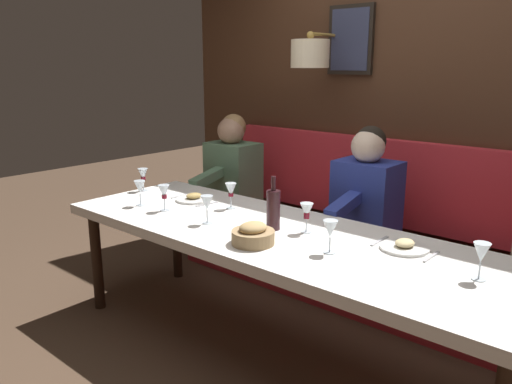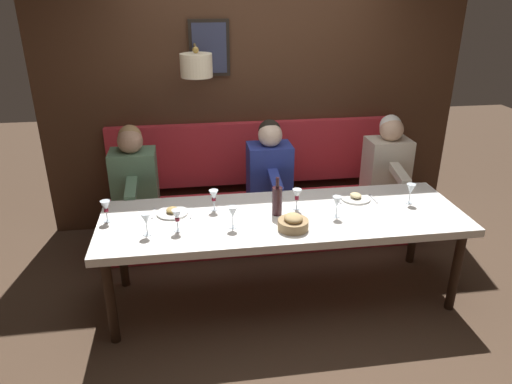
{
  "view_description": "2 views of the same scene",
  "coord_description": "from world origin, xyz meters",
  "px_view_note": "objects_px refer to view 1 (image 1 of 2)",
  "views": [
    {
      "loc": [
        -2.05,
        -1.62,
        1.62
      ],
      "look_at": [
        0.05,
        0.2,
        0.92
      ],
      "focal_mm": 35.42,
      "sensor_mm": 36.0,
      "label": 1
    },
    {
      "loc": [
        -3.15,
        0.68,
        2.33
      ],
      "look_at": [
        0.05,
        0.2,
        0.92
      ],
      "focal_mm": 33.23,
      "sensor_mm": 36.0,
      "label": 2
    }
  ],
  "objects_px": {
    "wine_glass_6": "(481,254)",
    "wine_glass_4": "(140,188)",
    "wine_glass_7": "(143,175)",
    "wine_bottle": "(273,209)",
    "diner_near": "(367,190)",
    "bread_bowl": "(253,235)",
    "wine_glass_1": "(207,204)",
    "dining_table": "(278,242)",
    "wine_glass_5": "(231,191)",
    "diner_middle": "(232,167)",
    "wine_glass_3": "(164,193)",
    "wine_glass_2": "(307,212)",
    "wine_glass_0": "(330,230)"
  },
  "relations": [
    {
      "from": "wine_glass_2",
      "to": "wine_glass_5",
      "type": "distance_m",
      "value": 0.64
    },
    {
      "from": "dining_table",
      "to": "wine_glass_4",
      "type": "bearing_deg",
      "value": 99.43
    },
    {
      "from": "wine_glass_0",
      "to": "wine_glass_1",
      "type": "relative_size",
      "value": 1.0
    },
    {
      "from": "wine_glass_7",
      "to": "bread_bowl",
      "type": "xyz_separation_m",
      "value": [
        -0.32,
        -1.33,
        -0.07
      ]
    },
    {
      "from": "wine_glass_0",
      "to": "wine_glass_5",
      "type": "relative_size",
      "value": 1.0
    },
    {
      "from": "wine_glass_1",
      "to": "bread_bowl",
      "type": "height_order",
      "value": "wine_glass_1"
    },
    {
      "from": "wine_glass_3",
      "to": "bread_bowl",
      "type": "bearing_deg",
      "value": -96.48
    },
    {
      "from": "wine_glass_2",
      "to": "bread_bowl",
      "type": "distance_m",
      "value": 0.34
    },
    {
      "from": "diner_near",
      "to": "bread_bowl",
      "type": "xyz_separation_m",
      "value": [
        -1.11,
        0.03,
        -0.03
      ]
    },
    {
      "from": "dining_table",
      "to": "wine_glass_5",
      "type": "height_order",
      "value": "wine_glass_5"
    },
    {
      "from": "bread_bowl",
      "to": "wine_glass_7",
      "type": "bearing_deg",
      "value": 76.49
    },
    {
      "from": "diner_near",
      "to": "wine_glass_1",
      "type": "distance_m",
      "value": 1.12
    },
    {
      "from": "wine_glass_6",
      "to": "wine_bottle",
      "type": "bearing_deg",
      "value": 92.34
    },
    {
      "from": "wine_glass_4",
      "to": "bread_bowl",
      "type": "distance_m",
      "value": 1.03
    },
    {
      "from": "wine_glass_5",
      "to": "bread_bowl",
      "type": "xyz_separation_m",
      "value": [
        -0.4,
        -0.54,
        -0.07
      ]
    },
    {
      "from": "wine_glass_0",
      "to": "wine_glass_3",
      "type": "distance_m",
      "value": 1.18
    },
    {
      "from": "wine_glass_4",
      "to": "diner_near",
      "type": "bearing_deg",
      "value": -45.02
    },
    {
      "from": "wine_glass_3",
      "to": "bread_bowl",
      "type": "relative_size",
      "value": 0.75
    },
    {
      "from": "diner_near",
      "to": "wine_glass_1",
      "type": "relative_size",
      "value": 4.82
    },
    {
      "from": "dining_table",
      "to": "wine_glass_5",
      "type": "bearing_deg",
      "value": 72.0
    },
    {
      "from": "bread_bowl",
      "to": "wine_glass_4",
      "type": "bearing_deg",
      "value": 86.29
    },
    {
      "from": "wine_glass_4",
      "to": "wine_glass_0",
      "type": "bearing_deg",
      "value": -86.74
    },
    {
      "from": "dining_table",
      "to": "diner_near",
      "type": "distance_m",
      "value": 0.89
    },
    {
      "from": "wine_glass_4",
      "to": "wine_glass_7",
      "type": "bearing_deg",
      "value": 50.24
    },
    {
      "from": "diner_near",
      "to": "diner_middle",
      "type": "xyz_separation_m",
      "value": [
        0.0,
        1.23,
        0.0
      ]
    },
    {
      "from": "dining_table",
      "to": "wine_glass_1",
      "type": "bearing_deg",
      "value": 110.42
    },
    {
      "from": "wine_glass_5",
      "to": "wine_glass_6",
      "type": "height_order",
      "value": "same"
    },
    {
      "from": "diner_middle",
      "to": "wine_bottle",
      "type": "relative_size",
      "value": 2.64
    },
    {
      "from": "wine_glass_4",
      "to": "bread_bowl",
      "type": "bearing_deg",
      "value": -93.71
    },
    {
      "from": "wine_glass_1",
      "to": "wine_glass_7",
      "type": "relative_size",
      "value": 1.0
    },
    {
      "from": "wine_glass_1",
      "to": "wine_glass_7",
      "type": "xyz_separation_m",
      "value": [
        0.24,
        0.9,
        -0.0
      ]
    },
    {
      "from": "wine_glass_6",
      "to": "wine_glass_4",
      "type": "bearing_deg",
      "value": 96.33
    },
    {
      "from": "diner_middle",
      "to": "wine_glass_2",
      "type": "relative_size",
      "value": 4.82
    },
    {
      "from": "wine_glass_6",
      "to": "bread_bowl",
      "type": "xyz_separation_m",
      "value": [
        -0.29,
        1.01,
        -0.07
      ]
    },
    {
      "from": "diner_near",
      "to": "wine_glass_4",
      "type": "xyz_separation_m",
      "value": [
        -1.05,
        1.05,
        0.04
      ]
    },
    {
      "from": "wine_glass_0",
      "to": "bread_bowl",
      "type": "xyz_separation_m",
      "value": [
        -0.15,
        0.36,
        -0.07
      ]
    },
    {
      "from": "diner_near",
      "to": "wine_glass_5",
      "type": "xyz_separation_m",
      "value": [
        -0.72,
        0.56,
        0.04
      ]
    },
    {
      "from": "dining_table",
      "to": "bread_bowl",
      "type": "bearing_deg",
      "value": -174.47
    },
    {
      "from": "wine_bottle",
      "to": "dining_table",
      "type": "bearing_deg",
      "value": -107.84
    },
    {
      "from": "bread_bowl",
      "to": "wine_bottle",
      "type": "bearing_deg",
      "value": 15.78
    },
    {
      "from": "diner_near",
      "to": "dining_table",
      "type": "bearing_deg",
      "value": 176.91
    },
    {
      "from": "wine_glass_2",
      "to": "wine_glass_3",
      "type": "height_order",
      "value": "same"
    },
    {
      "from": "diner_near",
      "to": "wine_glass_7",
      "type": "distance_m",
      "value": 1.57
    },
    {
      "from": "diner_middle",
      "to": "wine_glass_7",
      "type": "distance_m",
      "value": 0.81
    },
    {
      "from": "diner_near",
      "to": "wine_glass_0",
      "type": "relative_size",
      "value": 4.82
    },
    {
      "from": "wine_glass_3",
      "to": "wine_glass_5",
      "type": "bearing_deg",
      "value": -42.05
    },
    {
      "from": "diner_middle",
      "to": "wine_glass_5",
      "type": "relative_size",
      "value": 4.82
    },
    {
      "from": "wine_glass_7",
      "to": "wine_bottle",
      "type": "height_order",
      "value": "wine_bottle"
    },
    {
      "from": "wine_glass_3",
      "to": "wine_glass_5",
      "type": "xyz_separation_m",
      "value": [
        0.31,
        -0.28,
        0.0
      ]
    },
    {
      "from": "wine_glass_5",
      "to": "dining_table",
      "type": "bearing_deg",
      "value": -108.0
    }
  ]
}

